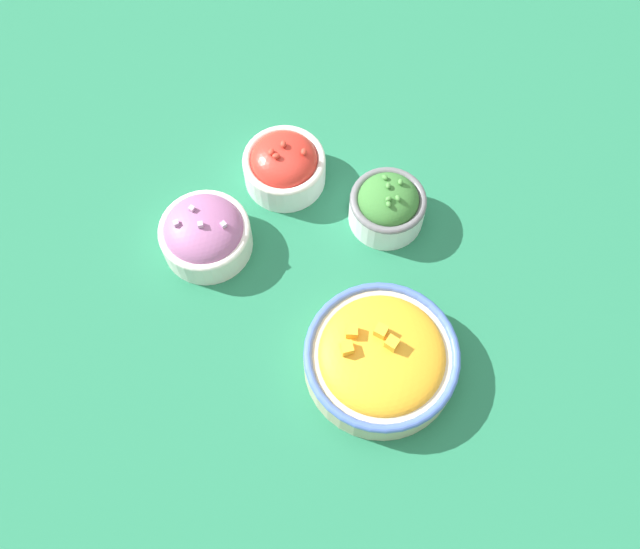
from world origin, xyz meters
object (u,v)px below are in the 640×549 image
(bowl_cherry_tomatoes, at_px, (284,165))
(bowl_broccoli, at_px, (388,205))
(bowl_red_onion, at_px, (205,233))
(bowl_squash, at_px, (381,357))

(bowl_cherry_tomatoes, xyz_separation_m, bowl_broccoli, (0.17, 0.02, 0.00))
(bowl_cherry_tomatoes, bearing_deg, bowl_red_onion, -101.11)
(bowl_cherry_tomatoes, distance_m, bowl_red_onion, 0.16)
(bowl_squash, xyz_separation_m, bowl_broccoli, (-0.11, 0.21, 0.00))
(bowl_squash, bearing_deg, bowl_cherry_tomatoes, 146.95)
(bowl_broccoli, bearing_deg, bowl_red_onion, -137.34)
(bowl_red_onion, bearing_deg, bowl_squash, -4.15)
(bowl_broccoli, bearing_deg, bowl_squash, -61.47)
(bowl_squash, distance_m, bowl_cherry_tomatoes, 0.34)
(bowl_squash, xyz_separation_m, bowl_cherry_tomatoes, (-0.28, 0.18, 0.00))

